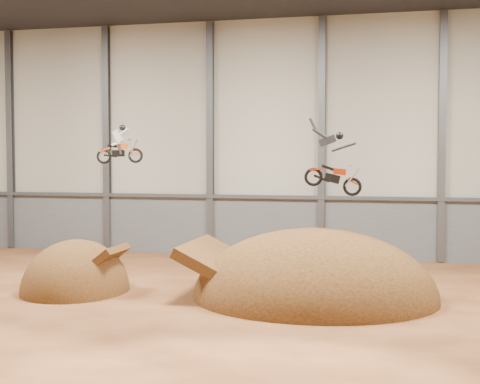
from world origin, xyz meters
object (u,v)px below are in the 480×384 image
Objects in this scene: takeoff_ramp at (76,291)px; landing_ramp at (314,299)px; fmx_rider_b at (331,158)px; fmx_rider_a at (120,142)px.

landing_ramp reaches higher than takeoff_ramp.
fmx_rider_b reaches higher than takeoff_ramp.
fmx_rider_a is at bearing 164.56° from fmx_rider_b.
landing_ramp is at bearing -23.80° from fmx_rider_a.
takeoff_ramp is 12.52m from fmx_rider_b.
fmx_rider_a is at bearing 72.86° from takeoff_ramp.
fmx_rider_a reaches higher than landing_ramp.
fmx_rider_b is (0.68, -0.23, 5.87)m from landing_ramp.
takeoff_ramp is 2.41× the size of fmx_rider_a.
fmx_rider_a is 10.43m from fmx_rider_b.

